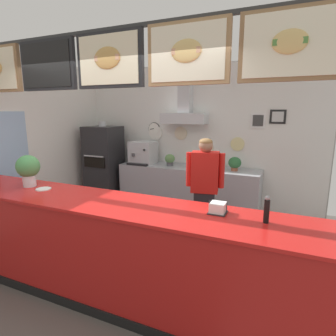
% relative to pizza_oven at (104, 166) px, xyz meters
% --- Properties ---
extents(ground_plane, '(6.69, 6.69, 0.00)m').
position_rel_pizza_oven_xyz_m(ground_plane, '(1.81, -2.19, -0.83)').
color(ground_plane, '#514C47').
extents(back_wall_assembly, '(4.83, 2.97, 2.85)m').
position_rel_pizza_oven_xyz_m(back_wall_assembly, '(1.81, 0.39, 0.70)').
color(back_wall_assembly, '#9E9E99').
rests_on(back_wall_assembly, ground_plane).
extents(service_counter, '(4.31, 0.73, 1.07)m').
position_rel_pizza_oven_xyz_m(service_counter, '(1.81, -2.48, -0.30)').
color(service_counter, '#B21916').
rests_on(service_counter, ground_plane).
extents(back_prep_counter, '(2.70, 0.64, 0.93)m').
position_rel_pizza_oven_xyz_m(back_prep_counter, '(1.80, 0.20, -0.38)').
color(back_prep_counter, '#A3A5AD').
rests_on(back_prep_counter, ground_plane).
extents(pizza_oven, '(0.66, 0.65, 1.76)m').
position_rel_pizza_oven_xyz_m(pizza_oven, '(0.00, 0.00, 0.00)').
color(pizza_oven, '#232326').
rests_on(pizza_oven, ground_plane).
extents(shop_worker, '(0.52, 0.28, 1.62)m').
position_rel_pizza_oven_xyz_m(shop_worker, '(2.51, -1.11, 0.05)').
color(shop_worker, '#232328').
rests_on(shop_worker, ground_plane).
extents(espresso_machine, '(0.48, 0.50, 0.45)m').
position_rel_pizza_oven_xyz_m(espresso_machine, '(0.84, 0.17, 0.31)').
color(espresso_machine, silver).
rests_on(espresso_machine, back_prep_counter).
extents(potted_thyme, '(0.19, 0.19, 0.23)m').
position_rel_pizza_oven_xyz_m(potted_thyme, '(1.43, 0.17, 0.22)').
color(potted_thyme, '#4C4C51').
rests_on(potted_thyme, back_prep_counter).
extents(potted_oregano, '(0.23, 0.23, 0.25)m').
position_rel_pizza_oven_xyz_m(potted_oregano, '(2.68, 0.21, 0.23)').
color(potted_oregano, '#9E563D').
rests_on(potted_oregano, back_prep_counter).
extents(potted_basil, '(0.19, 0.19, 0.24)m').
position_rel_pizza_oven_xyz_m(potted_basil, '(1.86, 0.18, 0.23)').
color(potted_basil, '#4C4C51').
rests_on(potted_basil, back_prep_counter).
extents(potted_sage, '(0.20, 0.20, 0.25)m').
position_rel_pizza_oven_xyz_m(potted_sage, '(2.36, 0.17, 0.23)').
color(potted_sage, beige).
rests_on(potted_sage, back_prep_counter).
extents(basil_vase, '(0.27, 0.27, 0.39)m').
position_rel_pizza_oven_xyz_m(basil_vase, '(0.67, -2.39, 0.46)').
color(basil_vase, silver).
rests_on(basil_vase, service_counter).
extents(napkin_holder, '(0.17, 0.16, 0.11)m').
position_rel_pizza_oven_xyz_m(napkin_holder, '(2.99, -2.35, 0.28)').
color(napkin_holder, '#262628').
rests_on(napkin_holder, service_counter).
extents(condiment_plate, '(0.17, 0.17, 0.01)m').
position_rel_pizza_oven_xyz_m(condiment_plate, '(0.93, -2.42, 0.25)').
color(condiment_plate, white).
rests_on(condiment_plate, service_counter).
extents(pepper_grinder, '(0.05, 0.05, 0.23)m').
position_rel_pizza_oven_xyz_m(pepper_grinder, '(3.41, -2.41, 0.35)').
color(pepper_grinder, black).
rests_on(pepper_grinder, service_counter).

